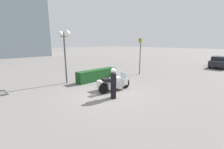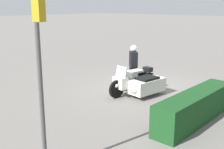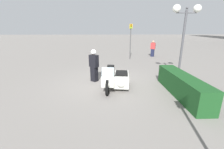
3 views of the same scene
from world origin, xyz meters
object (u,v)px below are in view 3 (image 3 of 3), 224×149
(hedge_bush_curbside, at_px, (181,85))
(officer_rider, at_px, (94,65))
(traffic_light_far, at_px, (131,36))
(police_motorcycle, at_px, (116,79))
(pedestrian_bystander, at_px, (153,49))
(twin_lamp_post, at_px, (186,20))

(hedge_bush_curbside, bearing_deg, officer_rider, -116.70)
(traffic_light_far, bearing_deg, officer_rider, -22.62)
(police_motorcycle, distance_m, officer_rider, 1.59)
(traffic_light_far, bearing_deg, hedge_bush_curbside, 8.98)
(pedestrian_bystander, bearing_deg, officer_rider, 171.65)
(police_motorcycle, relative_size, pedestrian_bystander, 1.53)
(officer_rider, xyz_separation_m, twin_lamp_post, (-0.32, 4.78, 2.28))
(twin_lamp_post, height_order, pedestrian_bystander, twin_lamp_post)
(twin_lamp_post, height_order, traffic_light_far, twin_lamp_post)
(twin_lamp_post, bearing_deg, traffic_light_far, -161.99)
(pedestrian_bystander, bearing_deg, twin_lamp_post, -157.91)
(police_motorcycle, relative_size, traffic_light_far, 0.78)
(hedge_bush_curbside, height_order, twin_lamp_post, twin_lamp_post)
(hedge_bush_curbside, distance_m, traffic_light_far, 8.37)
(hedge_bush_curbside, relative_size, twin_lamp_post, 0.94)
(hedge_bush_curbside, relative_size, pedestrian_bystander, 2.26)
(officer_rider, distance_m, pedestrian_bystander, 9.35)
(police_motorcycle, distance_m, pedestrian_bystander, 9.67)
(twin_lamp_post, bearing_deg, pedestrian_bystander, 174.92)
(hedge_bush_curbside, bearing_deg, police_motorcycle, -108.21)
(pedestrian_bystander, bearing_deg, traffic_light_far, 145.78)
(police_motorcycle, bearing_deg, pedestrian_bystander, 160.02)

